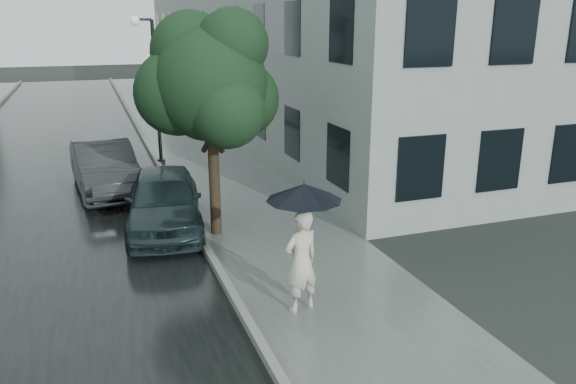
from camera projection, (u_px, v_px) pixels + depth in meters
name	position (u px, v px, depth m)	size (l,w,h in m)	color
ground	(309.00, 281.00, 10.80)	(120.00, 120.00, 0.00)	black
sidewalk	(200.00, 151.00, 21.69)	(3.50, 60.00, 0.01)	slate
kerb_near	(152.00, 152.00, 21.07)	(0.15, 60.00, 0.15)	slate
asphalt_road	(52.00, 162.00, 19.96)	(6.85, 60.00, 0.00)	black
building_near	(268.00, 27.00, 28.82)	(7.02, 36.00, 9.00)	gray
pedestrian	(301.00, 261.00, 9.46)	(0.66, 0.43, 1.81)	beige
umbrella	(304.00, 192.00, 9.13)	(1.41, 1.41, 1.38)	black
street_tree	(210.00, 82.00, 12.32)	(3.27, 2.97, 5.10)	#332619
lamp_post	(151.00, 82.00, 18.64)	(0.84, 0.39, 4.96)	black
car_near	(164.00, 200.00, 13.31)	(1.71, 4.25, 1.45)	#1B2B2E
car_far	(105.00, 167.00, 16.23)	(1.56, 4.47, 1.47)	#25282A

